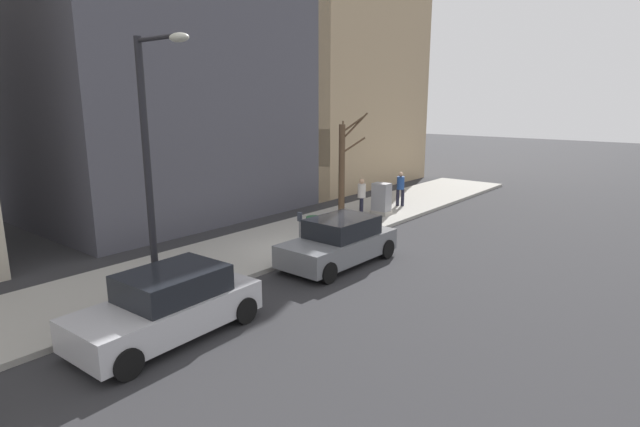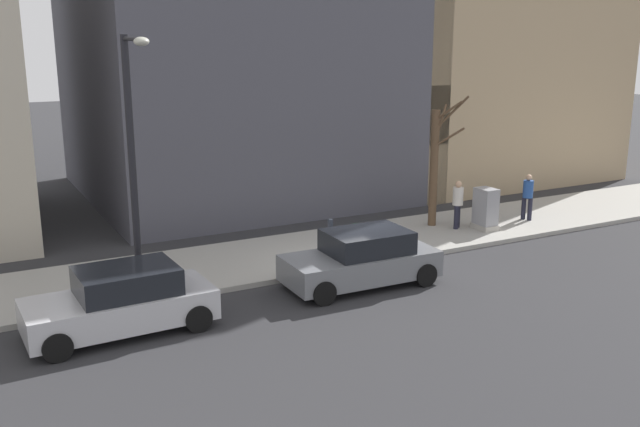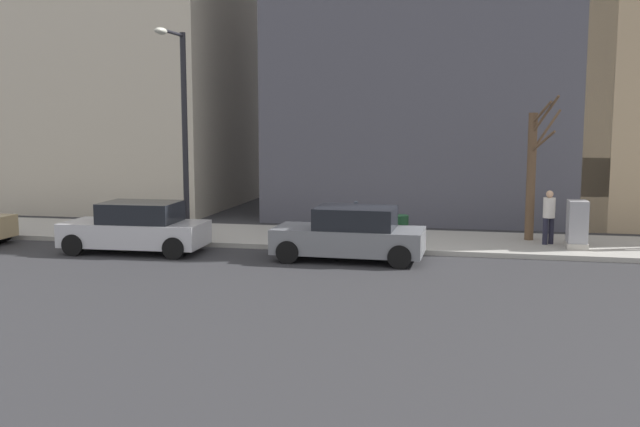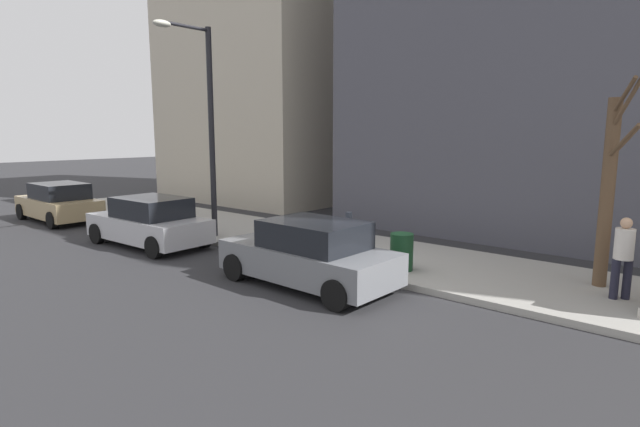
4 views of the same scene
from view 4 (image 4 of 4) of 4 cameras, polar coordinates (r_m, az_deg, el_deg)
The scene contains 12 objects.
ground_plane at distance 12.21m, azimuth 3.39°, elevation -7.24°, with size 120.00×120.00×0.00m, color #2B2B2D.
sidewalk at distance 13.79m, azimuth 8.41°, elevation -5.09°, with size 4.00×36.00×0.15m, color #9E9B93.
parked_car_grey at distance 11.32m, azimuth -1.23°, elevation -4.69°, with size 2.00×4.24×1.52m.
parked_car_silver at distance 16.20m, azimuth -18.91°, elevation -0.97°, with size 2.05×4.26×1.52m.
parked_car_tan at distance 22.19m, azimuth -27.68°, elevation 1.09°, with size 1.99×4.23×1.52m.
parking_meter at distance 12.55m, azimuth 3.29°, elevation -2.19°, with size 0.14×0.10×1.35m.
streetlamp at distance 16.13m, azimuth -13.12°, elevation 10.95°, with size 1.97×0.32×6.50m.
bare_tree at distance 12.20m, azimuth 30.17°, elevation 2.66°, with size 1.54×1.04×4.55m.
trash_bin at distance 12.30m, azimuth 9.31°, elevation -4.34°, with size 0.56×0.56×0.90m, color #14381E.
pedestrian_midblock at distance 11.61m, azimuth 31.37°, elevation -3.92°, with size 0.36×0.36×1.66m.
office_block_center at distance 22.30m, azimuth 26.46°, elevation 18.21°, with size 12.70×12.70×14.61m, color #4C4C56.
office_tower_right at distance 28.08m, azimuth -4.51°, elevation 18.76°, with size 9.65×9.65×16.29m, color #BCB29E.
Camera 4 is at (-9.38, -7.01, 3.44)m, focal length 28.00 mm.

